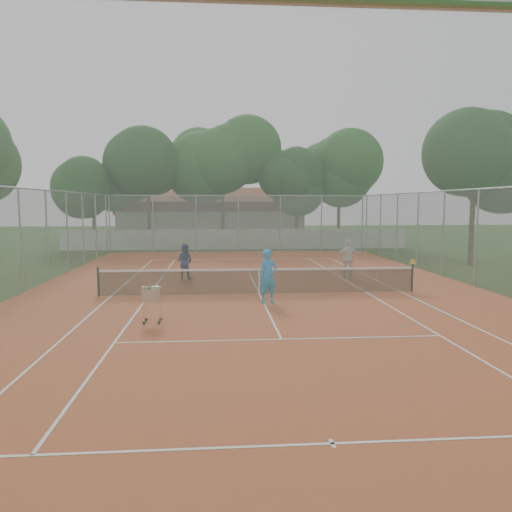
{
  "coord_description": "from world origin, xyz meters",
  "views": [
    {
      "loc": [
        -1.62,
        -18.51,
        3.39
      ],
      "look_at": [
        0.0,
        1.5,
        1.3
      ],
      "focal_mm": 35.0,
      "sensor_mm": 36.0,
      "label": 1
    }
  ],
  "objects": [
    {
      "name": "court_pad",
      "position": [
        0.0,
        0.0,
        0.01
      ],
      "size": [
        18.0,
        34.0,
        0.02
      ],
      "primitive_type": "cube",
      "color": "#B04822",
      "rests_on": "ground"
    },
    {
      "name": "ground",
      "position": [
        0.0,
        0.0,
        0.0
      ],
      "size": [
        120.0,
        120.0,
        0.0
      ],
      "primitive_type": "plane",
      "color": "#173A0F",
      "rests_on": "ground"
    },
    {
      "name": "player_far_left",
      "position": [
        -3.03,
        4.0,
        0.81
      ],
      "size": [
        0.93,
        0.84,
        1.59
      ],
      "primitive_type": "imported",
      "rotation": [
        0.0,
        0.0,
        2.78
      ],
      "color": "#1B1B52",
      "rests_on": "court_pad"
    },
    {
      "name": "player_near",
      "position": [
        0.15,
        -1.78,
        0.94
      ],
      "size": [
        0.78,
        0.63,
        1.84
      ],
      "primitive_type": "imported",
      "rotation": [
        0.0,
        0.0,
        0.33
      ],
      "color": "#1987DA",
      "rests_on": "court_pad"
    },
    {
      "name": "tennis_net",
      "position": [
        0.0,
        0.0,
        0.51
      ],
      "size": [
        11.88,
        0.1,
        0.98
      ],
      "primitive_type": "cube",
      "color": "black",
      "rests_on": "court_pad"
    },
    {
      "name": "boundary_wall",
      "position": [
        0.0,
        19.0,
        0.75
      ],
      "size": [
        26.0,
        0.3,
        1.5
      ],
      "primitive_type": "cube",
      "color": "white",
      "rests_on": "ground"
    },
    {
      "name": "player_far_right",
      "position": [
        4.4,
        3.65,
        0.91
      ],
      "size": [
        1.07,
        0.49,
        1.78
      ],
      "primitive_type": "imported",
      "rotation": [
        0.0,
        0.0,
        3.09
      ],
      "color": "silver",
      "rests_on": "court_pad"
    },
    {
      "name": "clubhouse",
      "position": [
        -2.0,
        29.0,
        2.2
      ],
      "size": [
        16.4,
        9.0,
        4.4
      ],
      "primitive_type": "cube",
      "color": "beige",
      "rests_on": "ground"
    },
    {
      "name": "tropical_trees",
      "position": [
        0.0,
        22.0,
        5.0
      ],
      "size": [
        29.0,
        19.0,
        10.0
      ],
      "primitive_type": "cube",
      "color": "black",
      "rests_on": "ground"
    },
    {
      "name": "court_lines",
      "position": [
        0.0,
        0.0,
        0.02
      ],
      "size": [
        10.98,
        23.78,
        0.01
      ],
      "primitive_type": "cube",
      "color": "white",
      "rests_on": "court_pad"
    },
    {
      "name": "ball_hopper",
      "position": [
        -3.44,
        -4.4,
        0.58
      ],
      "size": [
        0.7,
        0.7,
        1.11
      ],
      "primitive_type": "cube",
      "rotation": [
        0.0,
        0.0,
        -0.41
      ],
      "color": "#BCBCC3",
      "rests_on": "court_pad"
    },
    {
      "name": "perimeter_fence",
      "position": [
        0.0,
        0.0,
        2.0
      ],
      "size": [
        18.0,
        34.0,
        4.0
      ],
      "primitive_type": "cube",
      "color": "slate",
      "rests_on": "ground"
    }
  ]
}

